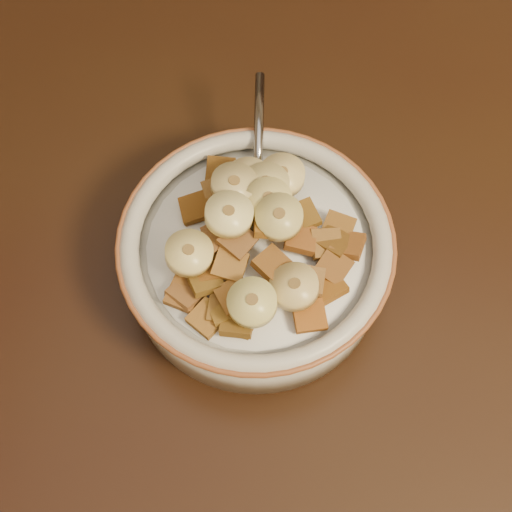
# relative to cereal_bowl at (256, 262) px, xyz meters

# --- Properties ---
(cereal_bowl) EXTENTS (0.18, 0.18, 0.04)m
(cereal_bowl) POSITION_rel_cereal_bowl_xyz_m (0.00, 0.00, 0.00)
(cereal_bowl) COLOR #B8B7B6
(cereal_bowl) RESTS_ON table
(milk) EXTENTS (0.15, 0.15, 0.00)m
(milk) POSITION_rel_cereal_bowl_xyz_m (0.00, 0.00, 0.02)
(milk) COLOR white
(milk) RESTS_ON cereal_bowl
(spoon) EXTENTS (0.04, 0.05, 0.01)m
(spoon) POSITION_rel_cereal_bowl_xyz_m (-0.01, 0.03, 0.03)
(spoon) COLOR gray
(spoon) RESTS_ON cereal_bowl
(cereal_square_0) EXTENTS (0.03, 0.03, 0.01)m
(cereal_square_0) POSITION_rel_cereal_bowl_xyz_m (-0.03, 0.03, 0.03)
(cereal_square_0) COLOR olive
(cereal_square_0) RESTS_ON milk
(cereal_square_1) EXTENTS (0.03, 0.03, 0.01)m
(cereal_square_1) POSITION_rel_cereal_bowl_xyz_m (0.05, -0.02, 0.03)
(cereal_square_1) COLOR brown
(cereal_square_1) RESTS_ON milk
(cereal_square_2) EXTENTS (0.02, 0.02, 0.01)m
(cereal_square_2) POSITION_rel_cereal_bowl_xyz_m (0.05, 0.02, 0.03)
(cereal_square_2) COLOR brown
(cereal_square_2) RESTS_ON milk
(cereal_square_3) EXTENTS (0.03, 0.03, 0.01)m
(cereal_square_3) POSITION_rel_cereal_bowl_xyz_m (0.02, -0.02, 0.04)
(cereal_square_3) COLOR brown
(cereal_square_3) RESTS_ON milk
(cereal_square_4) EXTENTS (0.03, 0.03, 0.01)m
(cereal_square_4) POSITION_rel_cereal_bowl_xyz_m (-0.03, -0.03, 0.03)
(cereal_square_4) COLOR brown
(cereal_square_4) RESTS_ON milk
(cereal_square_5) EXTENTS (0.02, 0.02, 0.01)m
(cereal_square_5) POSITION_rel_cereal_bowl_xyz_m (0.00, -0.06, 0.03)
(cereal_square_5) COLOR brown
(cereal_square_5) RESTS_ON milk
(cereal_square_6) EXTENTS (0.03, 0.03, 0.01)m
(cereal_square_6) POSITION_rel_cereal_bowl_xyz_m (-0.05, 0.02, 0.03)
(cereal_square_6) COLOR brown
(cereal_square_6) RESTS_ON milk
(cereal_square_7) EXTENTS (0.02, 0.02, 0.01)m
(cereal_square_7) POSITION_rel_cereal_bowl_xyz_m (0.06, 0.01, 0.03)
(cereal_square_7) COLOR #924F19
(cereal_square_7) RESTS_ON milk
(cereal_square_8) EXTENTS (0.03, 0.03, 0.01)m
(cereal_square_8) POSITION_rel_cereal_bowl_xyz_m (-0.01, -0.01, 0.05)
(cereal_square_8) COLOR brown
(cereal_square_8) RESTS_ON milk
(cereal_square_9) EXTENTS (0.03, 0.03, 0.01)m
(cereal_square_9) POSITION_rel_cereal_bowl_xyz_m (0.05, -0.04, 0.03)
(cereal_square_9) COLOR #9B4F1D
(cereal_square_9) RESTS_ON milk
(cereal_square_10) EXTENTS (0.03, 0.03, 0.01)m
(cereal_square_10) POSITION_rel_cereal_bowl_xyz_m (-0.01, -0.05, 0.03)
(cereal_square_10) COLOR brown
(cereal_square_10) RESTS_ON milk
(cereal_square_11) EXTENTS (0.03, 0.03, 0.01)m
(cereal_square_11) POSITION_rel_cereal_bowl_xyz_m (-0.02, -0.04, 0.03)
(cereal_square_11) COLOR brown
(cereal_square_11) RESTS_ON milk
(cereal_square_12) EXTENTS (0.02, 0.02, 0.01)m
(cereal_square_12) POSITION_rel_cereal_bowl_xyz_m (-0.01, -0.05, 0.03)
(cereal_square_12) COLOR brown
(cereal_square_12) RESTS_ON milk
(cereal_square_13) EXTENTS (0.03, 0.03, 0.01)m
(cereal_square_13) POSITION_rel_cereal_bowl_xyz_m (-0.02, -0.06, 0.03)
(cereal_square_13) COLOR #9C6725
(cereal_square_13) RESTS_ON milk
(cereal_square_14) EXTENTS (0.03, 0.03, 0.01)m
(cereal_square_14) POSITION_rel_cereal_bowl_xyz_m (0.05, 0.01, 0.03)
(cereal_square_14) COLOR olive
(cereal_square_14) RESTS_ON milk
(cereal_square_15) EXTENTS (0.02, 0.02, 0.01)m
(cereal_square_15) POSITION_rel_cereal_bowl_xyz_m (-0.04, -0.05, 0.03)
(cereal_square_15) COLOR brown
(cereal_square_15) RESTS_ON milk
(cereal_square_16) EXTENTS (0.02, 0.02, 0.01)m
(cereal_square_16) POSITION_rel_cereal_bowl_xyz_m (-0.04, 0.05, 0.03)
(cereal_square_16) COLOR brown
(cereal_square_16) RESTS_ON milk
(cereal_square_17) EXTENTS (0.02, 0.02, 0.01)m
(cereal_square_17) POSITION_rel_cereal_bowl_xyz_m (-0.01, -0.03, 0.04)
(cereal_square_17) COLOR olive
(cereal_square_17) RESTS_ON milk
(cereal_square_18) EXTENTS (0.03, 0.03, 0.01)m
(cereal_square_18) POSITION_rel_cereal_bowl_xyz_m (0.05, 0.01, 0.03)
(cereal_square_18) COLOR brown
(cereal_square_18) RESTS_ON milk
(cereal_square_19) EXTENTS (0.03, 0.03, 0.01)m
(cereal_square_19) POSITION_rel_cereal_bowl_xyz_m (-0.03, -0.05, 0.03)
(cereal_square_19) COLOR brown
(cereal_square_19) RESTS_ON milk
(cereal_square_20) EXTENTS (0.03, 0.03, 0.01)m
(cereal_square_20) POSITION_rel_cereal_bowl_xyz_m (-0.02, -0.01, 0.04)
(cereal_square_20) COLOR brown
(cereal_square_20) RESTS_ON milk
(cereal_square_21) EXTENTS (0.03, 0.03, 0.01)m
(cereal_square_21) POSITION_rel_cereal_bowl_xyz_m (-0.00, -0.04, 0.03)
(cereal_square_21) COLOR #8F5E2C
(cereal_square_21) RESTS_ON milk
(cereal_square_22) EXTENTS (0.03, 0.02, 0.01)m
(cereal_square_22) POSITION_rel_cereal_bowl_xyz_m (-0.01, 0.03, 0.04)
(cereal_square_22) COLOR brown
(cereal_square_22) RESTS_ON milk
(cereal_square_23) EXTENTS (0.02, 0.02, 0.01)m
(cereal_square_23) POSITION_rel_cereal_bowl_xyz_m (0.04, -0.02, 0.03)
(cereal_square_23) COLOR #996533
(cereal_square_23) RESTS_ON milk
(cereal_square_24) EXTENTS (0.03, 0.03, 0.01)m
(cereal_square_24) POSITION_rel_cereal_bowl_xyz_m (0.01, 0.01, 0.05)
(cereal_square_24) COLOR brown
(cereal_square_24) RESTS_ON milk
(cereal_square_25) EXTENTS (0.02, 0.02, 0.01)m
(cereal_square_25) POSITION_rel_cereal_bowl_xyz_m (0.03, 0.01, 0.04)
(cereal_square_25) COLOR #955723
(cereal_square_25) RESTS_ON milk
(cereal_square_26) EXTENTS (0.03, 0.03, 0.01)m
(cereal_square_26) POSITION_rel_cereal_bowl_xyz_m (0.03, 0.02, 0.03)
(cereal_square_26) COLOR brown
(cereal_square_26) RESTS_ON milk
(cereal_square_27) EXTENTS (0.02, 0.02, 0.01)m
(cereal_square_27) POSITION_rel_cereal_bowl_xyz_m (0.00, -0.06, 0.03)
(cereal_square_27) COLOR brown
(cereal_square_27) RESTS_ON milk
(cereal_square_28) EXTENTS (0.02, 0.02, 0.01)m
(cereal_square_28) POSITION_rel_cereal_bowl_xyz_m (-0.01, 0.02, 0.04)
(cereal_square_28) COLOR brown
(cereal_square_28) RESTS_ON milk
(cereal_square_29) EXTENTS (0.03, 0.03, 0.01)m
(cereal_square_29) POSITION_rel_cereal_bowl_xyz_m (0.05, -0.01, 0.03)
(cereal_square_29) COLOR brown
(cereal_square_29) RESTS_ON milk
(banana_slice_0) EXTENTS (0.04, 0.04, 0.02)m
(banana_slice_0) POSITION_rel_cereal_bowl_xyz_m (0.03, -0.03, 0.04)
(banana_slice_0) COLOR tan
(banana_slice_0) RESTS_ON milk
(banana_slice_1) EXTENTS (0.04, 0.04, 0.01)m
(banana_slice_1) POSITION_rel_cereal_bowl_xyz_m (-0.02, 0.04, 0.05)
(banana_slice_1) COLOR #D7C184
(banana_slice_1) RESTS_ON milk
(banana_slice_2) EXTENTS (0.04, 0.04, 0.01)m
(banana_slice_2) POSITION_rel_cereal_bowl_xyz_m (0.01, -0.05, 0.04)
(banana_slice_2) COLOR #C9BE7D
(banana_slice_2) RESTS_ON milk
(banana_slice_3) EXTENTS (0.03, 0.03, 0.01)m
(banana_slice_3) POSITION_rel_cereal_bowl_xyz_m (0.00, 0.02, 0.05)
(banana_slice_3) COLOR #FFEF7D
(banana_slice_3) RESTS_ON milk
(banana_slice_4) EXTENTS (0.04, 0.04, 0.01)m
(banana_slice_4) POSITION_rel_cereal_bowl_xyz_m (0.01, 0.05, 0.04)
(banana_slice_4) COLOR #D9BF77
(banana_slice_4) RESTS_ON milk
(banana_slice_5) EXTENTS (0.04, 0.04, 0.01)m
(banana_slice_5) POSITION_rel_cereal_bowl_xyz_m (-0.02, 0.03, 0.05)
(banana_slice_5) COLOR #C7B87A
(banana_slice_5) RESTS_ON milk
(banana_slice_6) EXTENTS (0.04, 0.04, 0.01)m
(banana_slice_6) POSITION_rel_cereal_bowl_xyz_m (0.01, 0.01, 0.05)
(banana_slice_6) COLOR #E3D686
(banana_slice_6) RESTS_ON milk
(banana_slice_7) EXTENTS (0.04, 0.04, 0.01)m
(banana_slice_7) POSITION_rel_cereal_bowl_xyz_m (-0.04, -0.03, 0.04)
(banana_slice_7) COLOR #E8CF79
(banana_slice_7) RESTS_ON milk
(banana_slice_8) EXTENTS (0.04, 0.04, 0.01)m
(banana_slice_8) POSITION_rel_cereal_bowl_xyz_m (-0.02, 0.00, 0.06)
(banana_slice_8) COLOR #FFF5A3
(banana_slice_8) RESTS_ON milk
(banana_slice_9) EXTENTS (0.04, 0.04, 0.02)m
(banana_slice_9) POSITION_rel_cereal_bowl_xyz_m (-0.01, 0.03, 0.05)
(banana_slice_9) COLOR #D0C16E
(banana_slice_9) RESTS_ON milk
(banana_slice_10) EXTENTS (0.04, 0.04, 0.01)m
(banana_slice_10) POSITION_rel_cereal_bowl_xyz_m (-0.00, 0.03, 0.05)
(banana_slice_10) COLOR #E4D57F
(banana_slice_10) RESTS_ON milk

